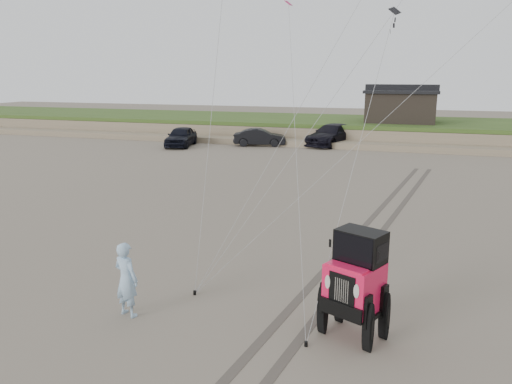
# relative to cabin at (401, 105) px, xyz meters

# --- Properties ---
(ground) EXTENTS (160.00, 160.00, 0.00)m
(ground) POSITION_rel_cabin_xyz_m (-2.00, -37.00, -3.24)
(ground) COLOR #6B6054
(ground) RESTS_ON ground
(dune_ridge) EXTENTS (160.00, 14.25, 1.73)m
(dune_ridge) POSITION_rel_cabin_xyz_m (-2.00, 0.50, -2.42)
(dune_ridge) COLOR #7A6B54
(dune_ridge) RESTS_ON ground
(cabin) EXTENTS (6.40, 5.40, 3.35)m
(cabin) POSITION_rel_cabin_xyz_m (0.00, 0.00, 0.00)
(cabin) COLOR black
(cabin) RESTS_ON dune_ridge
(truck_a) EXTENTS (2.85, 5.14, 1.66)m
(truck_a) POSITION_rel_cabin_xyz_m (-17.51, -9.45, -2.41)
(truck_a) COLOR black
(truck_a) RESTS_ON ground
(truck_b) EXTENTS (4.69, 2.57, 1.46)m
(truck_b) POSITION_rel_cabin_xyz_m (-11.19, -7.20, -2.51)
(truck_b) COLOR black
(truck_b) RESTS_ON ground
(truck_c) EXTENTS (4.49, 6.68, 1.80)m
(truck_c) POSITION_rel_cabin_xyz_m (-5.38, -4.99, -2.34)
(truck_c) COLOR black
(truck_c) RESTS_ON ground
(jeep) EXTENTS (4.44, 6.01, 2.06)m
(jeep) POSITION_rel_cabin_xyz_m (0.35, -36.91, -2.21)
(jeep) COLOR #F8174A
(jeep) RESTS_ON ground
(man) EXTENTS (0.81, 0.64, 1.96)m
(man) POSITION_rel_cabin_xyz_m (-5.25, -37.59, -2.26)
(man) COLOR #93C5E3
(man) RESTS_ON ground
(stake_main) EXTENTS (0.08, 0.08, 0.12)m
(stake_main) POSITION_rel_cabin_xyz_m (-4.14, -35.97, -3.18)
(stake_main) COLOR black
(stake_main) RESTS_ON ground
(stake_aux) EXTENTS (0.08, 0.08, 0.12)m
(stake_aux) POSITION_rel_cabin_xyz_m (-0.59, -37.69, -3.18)
(stake_aux) COLOR black
(stake_aux) RESTS_ON ground
(tire_tracks) EXTENTS (5.22, 29.74, 0.01)m
(tire_tracks) POSITION_rel_cabin_xyz_m (0.00, -29.00, -3.23)
(tire_tracks) COLOR #4C443D
(tire_tracks) RESTS_ON ground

